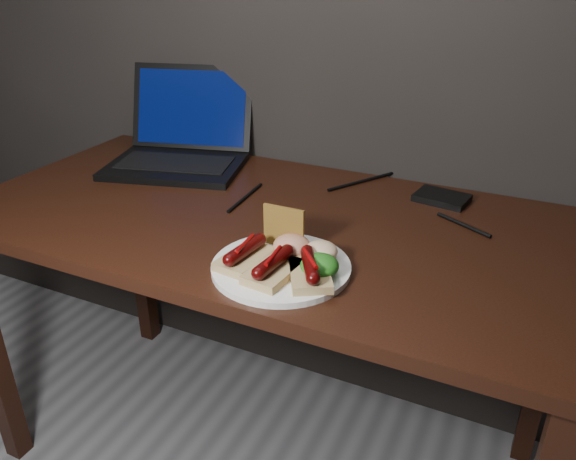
# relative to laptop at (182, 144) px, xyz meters

# --- Properties ---
(desk) EXTENTS (1.40, 0.70, 0.75)m
(desk) POSITION_rel_laptop_xyz_m (0.37, -0.22, -0.14)
(desk) COLOR black
(desk) RESTS_ON ground
(laptop) EXTENTS (0.43, 0.42, 0.25)m
(laptop) POSITION_rel_laptop_xyz_m (0.00, 0.00, 0.00)
(laptop) COLOR black
(laptop) RESTS_ON desk
(hard_drive) EXTENTS (0.13, 0.10, 0.02)m
(hard_drive) POSITION_rel_laptop_xyz_m (0.72, 0.03, -0.05)
(hard_drive) COLOR black
(hard_drive) RESTS_ON desk
(desk_cables) EXTENTS (0.96, 0.41, 0.01)m
(desk_cables) POSITION_rel_laptop_xyz_m (0.34, -0.07, -0.05)
(desk_cables) COLOR black
(desk_cables) RESTS_ON desk
(plate) EXTENTS (0.33, 0.33, 0.01)m
(plate) POSITION_rel_laptop_xyz_m (0.51, -0.42, -0.05)
(plate) COLOR white
(plate) RESTS_ON desk
(bread_sausage_left) EXTENTS (0.08, 0.12, 0.04)m
(bread_sausage_left) POSITION_rel_laptop_xyz_m (0.45, -0.45, -0.02)
(bread_sausage_left) COLOR tan
(bread_sausage_left) RESTS_ON plate
(bread_sausage_center) EXTENTS (0.08, 0.12, 0.04)m
(bread_sausage_center) POSITION_rel_laptop_xyz_m (0.52, -0.46, -0.02)
(bread_sausage_center) COLOR tan
(bread_sausage_center) RESTS_ON plate
(bread_sausage_right) EXTENTS (0.12, 0.13, 0.04)m
(bread_sausage_right) POSITION_rel_laptop_xyz_m (0.58, -0.45, -0.02)
(bread_sausage_right) COLOR tan
(bread_sausage_right) RESTS_ON plate
(crispbread) EXTENTS (0.08, 0.01, 0.08)m
(crispbread) POSITION_rel_laptop_xyz_m (0.49, -0.36, 0.00)
(crispbread) COLOR #A4762D
(crispbread) RESTS_ON plate
(salad_greens) EXTENTS (0.07, 0.07, 0.04)m
(salad_greens) POSITION_rel_laptop_xyz_m (0.59, -0.43, -0.02)
(salad_greens) COLOR #1F5911
(salad_greens) RESTS_ON plate
(salsa_mound) EXTENTS (0.07, 0.07, 0.04)m
(salsa_mound) POSITION_rel_laptop_xyz_m (0.52, -0.38, -0.02)
(salsa_mound) COLOR #A61110
(salsa_mound) RESTS_ON plate
(coleslaw_mound) EXTENTS (0.06, 0.06, 0.04)m
(coleslaw_mound) POSITION_rel_laptop_xyz_m (0.57, -0.37, -0.02)
(coleslaw_mound) COLOR silver
(coleslaw_mound) RESTS_ON plate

